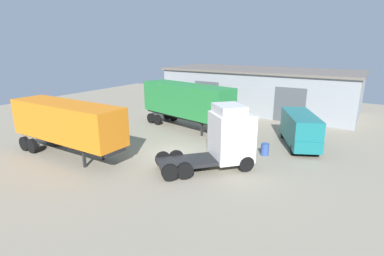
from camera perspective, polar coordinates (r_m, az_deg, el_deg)
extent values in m
plane|color=gray|center=(22.40, -3.77, -4.89)|extent=(60.00, 60.00, 0.00)
cube|color=#93999E|center=(37.98, 12.63, 7.01)|extent=(22.19, 8.99, 4.72)
cube|color=#70665B|center=(37.70, 12.86, 10.74)|extent=(22.69, 9.49, 0.25)
cube|color=#4C5156|center=(35.98, 2.79, 5.99)|extent=(3.20, 0.08, 3.60)
cube|color=#4C5156|center=(32.49, 18.07, 4.18)|extent=(3.20, 0.08, 3.60)
cube|color=silver|center=(19.67, 7.46, -1.61)|extent=(3.46, 3.46, 3.08)
cube|color=silver|center=(19.13, 7.10, 3.55)|extent=(2.68, 2.65, 0.60)
cube|color=black|center=(19.98, 10.60, 0.37)|extent=(1.61, 1.47, 1.11)
cube|color=#232326|center=(19.20, -1.03, -6.42)|extent=(3.92, 4.03, 0.24)
cylinder|color=#B2B2B7|center=(20.30, -0.13, -5.67)|extent=(1.15, 1.19, 0.56)
cylinder|color=black|center=(21.35, 7.62, -4.57)|extent=(0.92, 0.97, 1.04)
cylinder|color=black|center=(19.50, 10.22, -6.70)|extent=(0.92, 0.97, 1.04)
cylinder|color=black|center=(20.14, -3.00, -5.72)|extent=(0.92, 0.97, 1.04)
cylinder|color=black|center=(18.17, -1.39, -8.16)|extent=(0.92, 0.97, 1.04)
cylinder|color=black|center=(19.97, -5.53, -5.96)|extent=(0.92, 0.97, 1.04)
cylinder|color=black|center=(17.98, -4.20, -8.47)|extent=(0.92, 0.97, 1.04)
cube|color=#28843D|center=(28.32, -1.03, 5.40)|extent=(10.09, 4.54, 2.90)
cube|color=#232326|center=(28.65, -1.01, 2.31)|extent=(9.93, 3.81, 0.24)
cube|color=#232326|center=(27.62, 4.12, 0.32)|extent=(0.19, 0.19, 1.11)
cube|color=#232326|center=(26.46, 1.89, -0.34)|extent=(0.19, 0.19, 1.11)
cylinder|color=black|center=(31.73, -3.55, 2.27)|extent=(1.05, 0.51, 1.01)
cylinder|color=black|center=(30.34, -6.61, 1.56)|extent=(1.05, 0.51, 1.01)
cylinder|color=black|center=(32.46, -4.74, 2.55)|extent=(1.05, 0.51, 1.01)
cylinder|color=black|center=(31.10, -7.79, 1.87)|extent=(1.05, 0.51, 1.01)
cube|color=orange|center=(22.88, -22.72, 1.24)|extent=(9.57, 2.64, 2.56)
cube|color=#232326|center=(23.24, -22.36, -2.11)|extent=(9.56, 1.89, 0.24)
cube|color=#232326|center=(21.96, -16.57, -4.43)|extent=(0.16, 0.16, 1.11)
cube|color=#232326|center=(21.03, -19.84, -5.63)|extent=(0.16, 0.16, 1.11)
cylinder|color=black|center=(26.39, -24.04, -1.81)|extent=(1.09, 0.32, 1.09)
cylinder|color=black|center=(25.33, -28.14, -3.02)|extent=(1.09, 0.32, 1.09)
cylinder|color=black|center=(27.21, -25.22, -1.45)|extent=(1.09, 0.32, 1.09)
cylinder|color=black|center=(26.18, -29.23, -2.60)|extent=(1.09, 0.32, 1.09)
cube|color=#197075|center=(25.09, 19.88, 0.02)|extent=(4.24, 5.99, 2.25)
cube|color=#197075|center=(22.97, 21.10, -3.28)|extent=(2.19, 1.67, 0.90)
cube|color=black|center=(23.02, 21.14, -0.30)|extent=(1.55, 0.79, 0.81)
cylinder|color=black|center=(23.76, 22.72, -3.99)|extent=(0.58, 0.78, 0.72)
cylinder|color=black|center=(23.33, 18.71, -3.93)|extent=(0.58, 0.78, 0.72)
cylinder|color=black|center=(27.50, 20.44, -1.15)|extent=(0.58, 0.78, 0.72)
cylinder|color=black|center=(27.12, 16.96, -1.06)|extent=(0.58, 0.78, 0.72)
cone|color=#423D38|center=(32.27, -15.96, 2.15)|extent=(4.48, 4.48, 1.28)
cylinder|color=#33519E|center=(22.58, 13.71, -3.97)|extent=(0.58, 0.58, 0.88)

